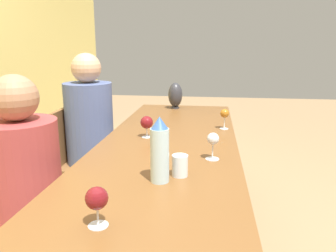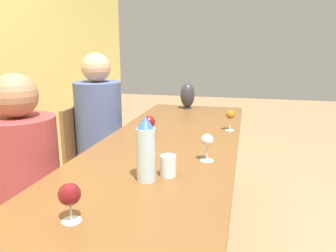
{
  "view_description": "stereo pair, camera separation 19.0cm",
  "coord_description": "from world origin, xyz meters",
  "px_view_note": "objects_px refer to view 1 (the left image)",
  "views": [
    {
      "loc": [
        -1.6,
        -0.25,
        1.33
      ],
      "look_at": [
        0.23,
        0.0,
        0.87
      ],
      "focal_mm": 35.0,
      "sensor_mm": 36.0,
      "label": 1
    },
    {
      "loc": [
        -1.56,
        -0.43,
        1.33
      ],
      "look_at": [
        0.23,
        0.0,
        0.87
      ],
      "focal_mm": 35.0,
      "sensor_mm": 36.0,
      "label": 2
    }
  ],
  "objects_px": {
    "vase": "(175,95)",
    "person_far": "(92,133)",
    "wine_glass_7": "(97,199)",
    "wine_glass_2": "(213,140)",
    "person_near": "(28,189)",
    "water_tumbler": "(180,166)",
    "water_bottle": "(160,151)",
    "chair_near": "(16,218)",
    "wine_glass_1": "(225,114)",
    "wine_glass_0": "(147,123)",
    "chair_far": "(83,159)"
  },
  "relations": [
    {
      "from": "vase",
      "to": "person_far",
      "type": "xyz_separation_m",
      "value": [
        -0.6,
        0.57,
        -0.21
      ]
    },
    {
      "from": "wine_glass_7",
      "to": "wine_glass_2",
      "type": "bearing_deg",
      "value": -27.8
    },
    {
      "from": "wine_glass_7",
      "to": "person_near",
      "type": "relative_size",
      "value": 0.11
    },
    {
      "from": "water_tumbler",
      "to": "wine_glass_2",
      "type": "xyz_separation_m",
      "value": [
        0.23,
        -0.14,
        0.05
      ]
    },
    {
      "from": "water_bottle",
      "to": "person_near",
      "type": "distance_m",
      "value": 0.74
    },
    {
      "from": "chair_near",
      "to": "person_far",
      "type": "relative_size",
      "value": 0.68
    },
    {
      "from": "water_tumbler",
      "to": "wine_glass_1",
      "type": "height_order",
      "value": "wine_glass_1"
    },
    {
      "from": "person_near",
      "to": "water_tumbler",
      "type": "bearing_deg",
      "value": -93.84
    },
    {
      "from": "wine_glass_0",
      "to": "wine_glass_2",
      "type": "distance_m",
      "value": 0.54
    },
    {
      "from": "wine_glass_2",
      "to": "person_near",
      "type": "relative_size",
      "value": 0.11
    },
    {
      "from": "chair_far",
      "to": "water_tumbler",
      "type": "bearing_deg",
      "value": -138.41
    },
    {
      "from": "wine_glass_1",
      "to": "wine_glass_7",
      "type": "distance_m",
      "value": 1.38
    },
    {
      "from": "wine_glass_0",
      "to": "chair_near",
      "type": "xyz_separation_m",
      "value": [
        -0.54,
        0.58,
        -0.39
      ]
    },
    {
      "from": "chair_near",
      "to": "water_bottle",
      "type": "bearing_deg",
      "value": -99.02
    },
    {
      "from": "water_bottle",
      "to": "person_far",
      "type": "height_order",
      "value": "person_far"
    },
    {
      "from": "wine_glass_1",
      "to": "water_bottle",
      "type": "bearing_deg",
      "value": 162.35
    },
    {
      "from": "water_tumbler",
      "to": "wine_glass_7",
      "type": "relative_size",
      "value": 0.71
    },
    {
      "from": "vase",
      "to": "person_near",
      "type": "distance_m",
      "value": 1.62
    },
    {
      "from": "vase",
      "to": "wine_glass_2",
      "type": "height_order",
      "value": "vase"
    },
    {
      "from": "water_bottle",
      "to": "wine_glass_1",
      "type": "height_order",
      "value": "water_bottle"
    },
    {
      "from": "vase",
      "to": "water_bottle",
      "type": "bearing_deg",
      "value": -175.85
    },
    {
      "from": "wine_glass_2",
      "to": "chair_near",
      "type": "xyz_separation_m",
      "value": [
        -0.18,
        0.98,
        -0.4
      ]
    },
    {
      "from": "water_tumbler",
      "to": "wine_glass_7",
      "type": "height_order",
      "value": "wine_glass_7"
    },
    {
      "from": "water_tumbler",
      "to": "wine_glass_2",
      "type": "bearing_deg",
      "value": -31.05
    },
    {
      "from": "wine_glass_0",
      "to": "chair_near",
      "type": "height_order",
      "value": "wine_glass_0"
    },
    {
      "from": "water_tumbler",
      "to": "wine_glass_1",
      "type": "relative_size",
      "value": 0.68
    },
    {
      "from": "wine_glass_1",
      "to": "person_far",
      "type": "height_order",
      "value": "person_far"
    },
    {
      "from": "wine_glass_2",
      "to": "chair_near",
      "type": "bearing_deg",
      "value": 100.56
    },
    {
      "from": "wine_glass_0",
      "to": "chair_far",
      "type": "relative_size",
      "value": 0.15
    },
    {
      "from": "wine_glass_2",
      "to": "wine_glass_7",
      "type": "relative_size",
      "value": 1.04
    },
    {
      "from": "vase",
      "to": "person_far",
      "type": "distance_m",
      "value": 0.86
    },
    {
      "from": "wine_glass_1",
      "to": "water_tumbler",
      "type": "bearing_deg",
      "value": 165.74
    },
    {
      "from": "wine_glass_1",
      "to": "chair_near",
      "type": "distance_m",
      "value": 1.39
    },
    {
      "from": "water_tumbler",
      "to": "wine_glass_2",
      "type": "distance_m",
      "value": 0.28
    },
    {
      "from": "chair_far",
      "to": "vase",
      "type": "bearing_deg",
      "value": -46.87
    },
    {
      "from": "chair_near",
      "to": "chair_far",
      "type": "height_order",
      "value": "same"
    },
    {
      "from": "wine_glass_2",
      "to": "person_near",
      "type": "distance_m",
      "value": 0.95
    },
    {
      "from": "water_tumbler",
      "to": "wine_glass_1",
      "type": "bearing_deg",
      "value": -14.26
    },
    {
      "from": "wine_glass_7",
      "to": "person_near",
      "type": "xyz_separation_m",
      "value": [
        0.49,
        0.54,
        -0.22
      ]
    },
    {
      "from": "water_bottle",
      "to": "wine_glass_0",
      "type": "relative_size",
      "value": 2.08
    },
    {
      "from": "wine_glass_1",
      "to": "wine_glass_2",
      "type": "bearing_deg",
      "value": 172.92
    },
    {
      "from": "chair_near",
      "to": "water_tumbler",
      "type": "bearing_deg",
      "value": -93.47
    },
    {
      "from": "water_tumbler",
      "to": "wine_glass_1",
      "type": "xyz_separation_m",
      "value": [
        0.86,
        -0.22,
        0.06
      ]
    },
    {
      "from": "water_tumbler",
      "to": "wine_glass_0",
      "type": "relative_size",
      "value": 0.7
    },
    {
      "from": "wine_glass_0",
      "to": "wine_glass_2",
      "type": "relative_size",
      "value": 0.98
    },
    {
      "from": "wine_glass_7",
      "to": "water_tumbler",
      "type": "bearing_deg",
      "value": -25.99
    },
    {
      "from": "water_tumbler",
      "to": "vase",
      "type": "height_order",
      "value": "vase"
    },
    {
      "from": "vase",
      "to": "wine_glass_0",
      "type": "height_order",
      "value": "vase"
    },
    {
      "from": "wine_glass_2",
      "to": "wine_glass_1",
      "type": "bearing_deg",
      "value": -7.08
    },
    {
      "from": "wine_glass_2",
      "to": "chair_far",
      "type": "bearing_deg",
      "value": 53.99
    }
  ]
}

